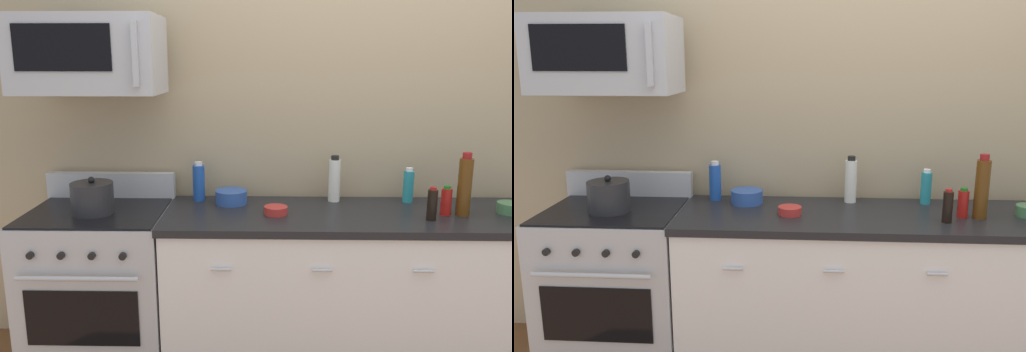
% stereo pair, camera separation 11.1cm
% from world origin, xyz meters
% --- Properties ---
extents(back_wall, '(5.23, 0.10, 2.70)m').
position_xyz_m(back_wall, '(0.00, 0.41, 1.35)').
color(back_wall, tan).
rests_on(back_wall, ground_plane).
extents(counter_unit, '(2.14, 0.66, 0.92)m').
position_xyz_m(counter_unit, '(0.00, -0.00, 0.46)').
color(counter_unit, white).
rests_on(counter_unit, ground_plane).
extents(range_oven, '(0.76, 0.69, 1.07)m').
position_xyz_m(range_oven, '(-1.45, 0.00, 0.47)').
color(range_oven, '#B7BABF').
rests_on(range_oven, ground_plane).
extents(microwave, '(0.74, 0.44, 0.40)m').
position_xyz_m(microwave, '(-1.45, 0.05, 1.75)').
color(microwave, '#B7BABF').
extents(bottle_wine_amber, '(0.07, 0.07, 0.34)m').
position_xyz_m(bottle_wine_amber, '(0.52, -0.04, 1.08)').
color(bottle_wine_amber, '#59330F').
rests_on(bottle_wine_amber, countertop_slab).
extents(bottle_dish_soap, '(0.06, 0.06, 0.20)m').
position_xyz_m(bottle_dish_soap, '(0.30, 0.22, 1.02)').
color(bottle_dish_soap, teal).
rests_on(bottle_dish_soap, countertop_slab).
extents(bottle_soda_blue, '(0.07, 0.07, 0.23)m').
position_xyz_m(bottle_soda_blue, '(-0.91, 0.23, 1.03)').
color(bottle_soda_blue, '#1E4CA5').
rests_on(bottle_soda_blue, countertop_slab).
extents(bottle_hot_sauce_red, '(0.06, 0.06, 0.16)m').
position_xyz_m(bottle_hot_sauce_red, '(0.43, -0.03, 0.99)').
color(bottle_hot_sauce_red, '#B21914').
rests_on(bottle_hot_sauce_red, countertop_slab).
extents(bottle_soy_sauce_dark, '(0.05, 0.05, 0.17)m').
position_xyz_m(bottle_soy_sauce_dark, '(0.33, -0.12, 1.00)').
color(bottle_soy_sauce_dark, black).
rests_on(bottle_soy_sauce_dark, countertop_slab).
extents(bottle_vinegar_white, '(0.07, 0.07, 0.27)m').
position_xyz_m(bottle_vinegar_white, '(-0.13, 0.23, 1.05)').
color(bottle_vinegar_white, silver).
rests_on(bottle_vinegar_white, countertop_slab).
extents(bowl_green_glaze, '(0.14, 0.14, 0.06)m').
position_xyz_m(bowl_green_glaze, '(0.79, 0.01, 0.95)').
color(bowl_green_glaze, '#477A4C').
rests_on(bowl_green_glaze, countertop_slab).
extents(bowl_blue_mixing, '(0.18, 0.18, 0.08)m').
position_xyz_m(bowl_blue_mixing, '(-0.72, 0.17, 0.96)').
color(bowl_blue_mixing, '#2D519E').
rests_on(bowl_blue_mixing, countertop_slab).
extents(bowl_red_small, '(0.13, 0.13, 0.04)m').
position_xyz_m(bowl_red_small, '(-0.47, -0.04, 0.94)').
color(bowl_red_small, '#B72D28').
rests_on(bowl_red_small, countertop_slab).
extents(stockpot, '(0.22, 0.22, 0.20)m').
position_xyz_m(stockpot, '(-1.45, -0.05, 1.01)').
color(stockpot, '#262628').
rests_on(stockpot, range_oven).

